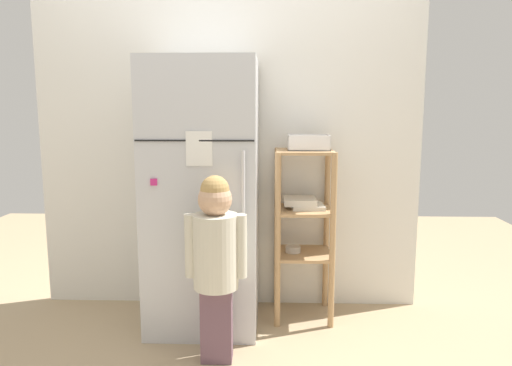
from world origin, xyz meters
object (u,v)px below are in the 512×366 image
object	(u,v)px
child_standing	(216,251)
fruit_bin	(311,144)
refrigerator	(203,196)
pantry_shelf_unit	(303,217)

from	to	relation	value
child_standing	fruit_bin	world-z (taller)	fruit_bin
refrigerator	child_standing	distance (m)	0.51
child_standing	fruit_bin	bearing A→B (deg)	47.80
pantry_shelf_unit	child_standing	bearing A→B (deg)	-129.97
child_standing	fruit_bin	size ratio (longest dim) A/B	3.92
refrigerator	pantry_shelf_unit	xyz separation A→B (m)	(0.60, 0.12, -0.15)
refrigerator	pantry_shelf_unit	distance (m)	0.63
pantry_shelf_unit	fruit_bin	xyz separation A→B (m)	(0.04, 0.00, 0.45)
child_standing	pantry_shelf_unit	size ratio (longest dim) A/B	0.93
refrigerator	pantry_shelf_unit	bearing A→B (deg)	10.91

